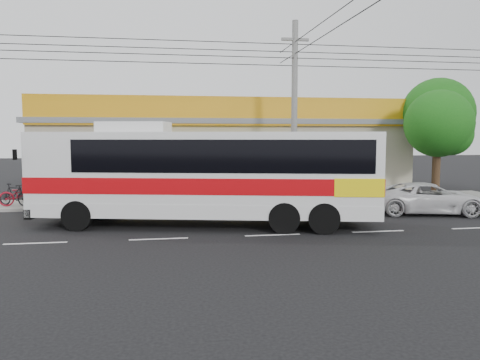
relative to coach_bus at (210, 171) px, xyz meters
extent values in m
plane|color=black|center=(2.03, 0.45, -2.17)|extent=(120.00, 120.00, 0.00)
cube|color=slate|center=(2.03, 6.45, -2.10)|extent=(30.00, 3.20, 0.15)
cube|color=#A69D86|center=(2.03, 12.05, -0.07)|extent=(22.00, 8.00, 4.20)
cube|color=slate|center=(2.03, 12.05, 2.18)|extent=(22.60, 8.60, 0.30)
cube|color=orange|center=(2.03, 7.93, 2.73)|extent=(22.00, 0.24, 1.60)
cube|color=red|center=(0.03, 7.90, 2.73)|extent=(9.00, 0.10, 1.20)
cube|color=#126A2A|center=(8.53, 7.90, 2.73)|extent=(2.40, 0.10, 1.10)
cube|color=navy|center=(11.23, 7.90, 2.73)|extent=(2.20, 0.10, 1.10)
cube|color=red|center=(-6.97, 7.90, 2.73)|extent=(3.00, 0.10, 1.10)
cube|color=yellow|center=(0.03, 7.75, 0.83)|extent=(10.00, 1.20, 0.37)
cube|color=silver|center=(-0.20, 0.05, -0.09)|extent=(13.42, 5.59, 3.18)
cube|color=#B9070D|center=(-0.20, 0.05, -0.48)|extent=(13.47, 5.64, 0.60)
cube|color=yellow|center=(5.35, -1.22, -0.48)|extent=(2.33, 3.12, 0.66)
cube|color=black|center=(0.54, -0.12, 0.62)|extent=(11.29, 5.14, 1.20)
cube|color=black|center=(-6.52, 1.49, 0.40)|extent=(0.71, 2.39, 1.64)
cube|color=silver|center=(-2.87, 0.66, 1.69)|extent=(2.90, 2.08, 0.39)
cylinder|color=black|center=(-4.96, -0.14, -1.60)|extent=(1.19, 0.59, 1.14)
cylinder|color=black|center=(-4.41, 2.28, -1.60)|extent=(1.19, 0.59, 1.14)
cylinder|color=black|center=(3.90, -2.16, -1.60)|extent=(1.19, 0.59, 1.14)
cylinder|color=black|center=(4.45, 0.25, -1.60)|extent=(1.19, 0.59, 1.14)
imported|color=maroon|center=(-8.59, 5.82, -1.48)|extent=(2.18, 1.12, 1.09)
imported|color=black|center=(-8.95, 5.83, -1.48)|extent=(1.84, 1.27, 1.08)
imported|color=silver|center=(10.10, 1.34, -1.47)|extent=(5.46, 3.46, 1.40)
cylinder|color=#5B5B59|center=(4.67, 4.65, 2.40)|extent=(0.30, 0.30, 9.14)
cube|color=#5B5B59|center=(4.67, 4.65, 6.05)|extent=(1.37, 0.14, 0.14)
cylinder|color=black|center=(12.87, 5.25, -0.65)|extent=(0.34, 0.34, 3.04)
sphere|color=#0F4A10|center=(12.87, 5.25, 2.01)|extent=(3.61, 3.61, 3.61)
sphere|color=#0F4A10|center=(13.44, 4.96, 1.44)|extent=(2.28, 2.28, 2.28)
cylinder|color=black|center=(14.20, 7.51, -0.42)|extent=(0.39, 0.39, 3.51)
sphere|color=#0F4A10|center=(14.20, 7.51, 2.65)|extent=(4.17, 4.17, 4.17)
sphere|color=#0F4A10|center=(14.85, 7.18, 1.99)|extent=(2.63, 2.63, 2.63)
camera|label=1|loc=(-1.71, -18.04, 1.36)|focal=35.00mm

